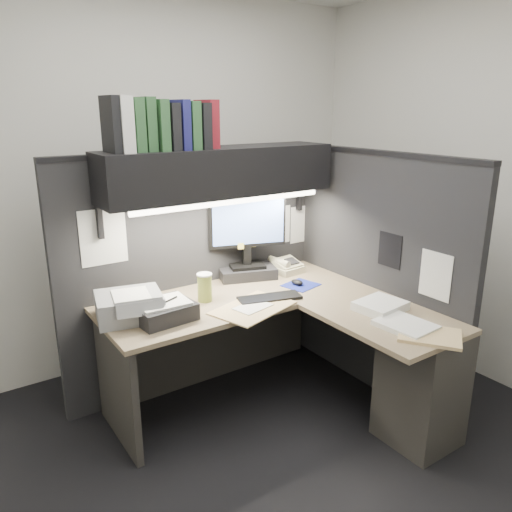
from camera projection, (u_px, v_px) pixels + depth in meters
The scene contains 22 objects.
floor at pixel (272, 445), 2.91m from camera, with size 3.50×3.50×0.00m, color black.
wall_back at pixel (155, 183), 3.70m from camera, with size 3.50×0.04×2.70m, color silver.
wall_right at pixel (477, 188), 3.46m from camera, with size 0.04×3.00×2.70m, color silver.
partition_back at pixel (197, 272), 3.43m from camera, with size 1.90×0.06×1.60m, color black.
partition_right at pixel (375, 276), 3.35m from camera, with size 0.06×1.50×1.60m, color black.
desk at pixel (330, 357), 3.01m from camera, with size 1.70×1.53×0.73m.
overhead_shelf at pixel (220, 172), 3.13m from camera, with size 1.55×0.34×0.30m, color black.
task_light_tube at pixel (232, 202), 3.07m from camera, with size 0.04×0.04×1.32m, color white.
monitor at pixel (247, 246), 3.47m from camera, with size 0.53×0.35×0.59m.
keyboard at pixel (270, 298), 3.13m from camera, with size 0.40×0.13×0.02m, color black.
mousepad at pixel (301, 285), 3.38m from camera, with size 0.22×0.20×0.00m, color navy.
mouse at pixel (297, 282), 3.38m from camera, with size 0.06×0.09×0.03m, color black.
telephone at pixel (286, 267), 3.64m from camera, with size 0.20×0.21×0.08m, color beige.
coffee_cup at pixel (205, 288), 3.09m from camera, with size 0.09×0.09×0.17m, color #BEC24D.
printer at pixel (129, 306), 2.84m from camera, with size 0.36×0.31×0.14m, color gray.
notebook_stack at pixel (164, 311), 2.83m from camera, with size 0.32×0.27×0.10m, color black.
open_folder at pixel (253, 308), 2.99m from camera, with size 0.48×0.32×0.01m, color tan.
paper_stack_a at pixel (380, 306), 2.96m from camera, with size 0.27×0.23×0.05m, color white.
paper_stack_b at pixel (406, 325), 2.73m from camera, with size 0.24×0.29×0.03m, color white.
manila_stack at pixel (430, 335), 2.62m from camera, with size 0.25×0.31×0.02m, color tan.
binder_row at pixel (162, 125), 2.84m from camera, with size 0.65×0.25×0.30m.
pinned_papers at pixel (275, 240), 3.27m from camera, with size 1.76×1.31×0.51m.
Camera 1 is at (-1.46, -1.99, 1.89)m, focal length 35.00 mm.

